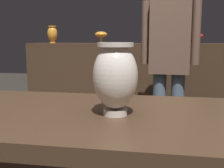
{
  "coord_description": "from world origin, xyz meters",
  "views": [
    {
      "loc": [
        0.18,
        -0.92,
        1.05
      ],
      "look_at": [
        0.01,
        -0.01,
        0.9
      ],
      "focal_mm": 46.3,
      "sensor_mm": 36.0,
      "label": 1
    }
  ],
  "objects_px": {
    "vase_centerpiece": "(115,76)",
    "shelf_vase_far_left": "(52,34)",
    "shelf_vase_center": "(148,37)",
    "visitor_center_back": "(170,56)",
    "shelf_vase_right": "(198,36)",
    "shelf_vase_left": "(101,35)"
  },
  "relations": [
    {
      "from": "shelf_vase_center",
      "to": "visitor_center_back",
      "type": "distance_m",
      "value": 0.78
    },
    {
      "from": "shelf_vase_far_left",
      "to": "visitor_center_back",
      "type": "distance_m",
      "value": 1.43
    },
    {
      "from": "shelf_vase_right",
      "to": "visitor_center_back",
      "type": "bearing_deg",
      "value": -110.73
    },
    {
      "from": "shelf_vase_left",
      "to": "shelf_vase_far_left",
      "type": "bearing_deg",
      "value": -166.19
    },
    {
      "from": "shelf_vase_far_left",
      "to": "shelf_vase_left",
      "type": "bearing_deg",
      "value": 13.81
    },
    {
      "from": "shelf_vase_right",
      "to": "visitor_center_back",
      "type": "xyz_separation_m",
      "value": [
        -0.3,
        -0.79,
        -0.17
      ]
    },
    {
      "from": "shelf_vase_center",
      "to": "shelf_vase_left",
      "type": "xyz_separation_m",
      "value": [
        -0.52,
        0.03,
        0.02
      ]
    },
    {
      "from": "shelf_vase_center",
      "to": "shelf_vase_far_left",
      "type": "relative_size",
      "value": 0.54
    },
    {
      "from": "shelf_vase_right",
      "to": "shelf_vase_far_left",
      "type": "height_order",
      "value": "shelf_vase_far_left"
    },
    {
      "from": "shelf_vase_left",
      "to": "visitor_center_back",
      "type": "distance_m",
      "value": 1.08
    },
    {
      "from": "shelf_vase_center",
      "to": "shelf_vase_right",
      "type": "bearing_deg",
      "value": 6.25
    },
    {
      "from": "vase_centerpiece",
      "to": "shelf_vase_center",
      "type": "relative_size",
      "value": 2.3
    },
    {
      "from": "shelf_vase_left",
      "to": "visitor_center_back",
      "type": "relative_size",
      "value": 0.09
    },
    {
      "from": "vase_centerpiece",
      "to": "shelf_vase_center",
      "type": "bearing_deg",
      "value": 90.64
    },
    {
      "from": "shelf_vase_far_left",
      "to": "shelf_vase_right",
      "type": "bearing_deg",
      "value": 5.62
    },
    {
      "from": "shelf_vase_center",
      "to": "shelf_vase_far_left",
      "type": "bearing_deg",
      "value": -174.7
    },
    {
      "from": "shelf_vase_right",
      "to": "shelf_vase_far_left",
      "type": "relative_size",
      "value": 0.62
    },
    {
      "from": "shelf_vase_left",
      "to": "shelf_vase_right",
      "type": "bearing_deg",
      "value": 1.41
    },
    {
      "from": "vase_centerpiece",
      "to": "shelf_vase_right",
      "type": "height_order",
      "value": "shelf_vase_right"
    },
    {
      "from": "shelf_vase_center",
      "to": "visitor_center_back",
      "type": "relative_size",
      "value": 0.07
    },
    {
      "from": "visitor_center_back",
      "to": "shelf_vase_center",
      "type": "bearing_deg",
      "value": -69.25
    },
    {
      "from": "vase_centerpiece",
      "to": "shelf_vase_far_left",
      "type": "xyz_separation_m",
      "value": [
        -1.06,
        2.14,
        0.16
      ]
    }
  ]
}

